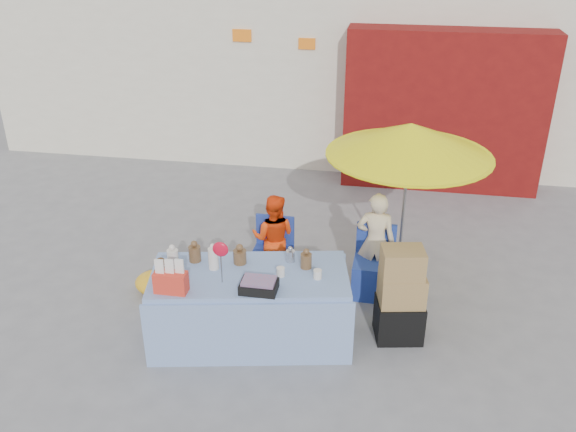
% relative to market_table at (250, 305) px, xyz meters
% --- Properties ---
extents(ground, '(80.00, 80.00, 0.00)m').
position_rel_market_table_xyz_m(ground, '(-0.02, 0.43, -0.42)').
color(ground, slate).
rests_on(ground, ground).
extents(market_table, '(2.26, 1.37, 1.28)m').
position_rel_market_table_xyz_m(market_table, '(0.00, 0.00, 0.00)').
color(market_table, '#7F9CCB').
rests_on(market_table, ground).
extents(chair_left, '(0.49, 0.48, 0.85)m').
position_rel_market_table_xyz_m(chair_left, '(0.02, 1.11, -0.16)').
color(chair_left, '#21399A').
rests_on(chair_left, ground).
extents(chair_right, '(0.49, 0.48, 0.85)m').
position_rel_market_table_xyz_m(chair_right, '(1.27, 1.11, -0.16)').
color(chair_right, '#21399A').
rests_on(chair_right, ground).
extents(vendor_orange, '(0.57, 0.45, 1.15)m').
position_rel_market_table_xyz_m(vendor_orange, '(0.02, 1.24, 0.16)').
color(vendor_orange, '#FF410D').
rests_on(vendor_orange, ground).
extents(vendor_beige, '(0.47, 0.32, 1.28)m').
position_rel_market_table_xyz_m(vendor_beige, '(1.27, 1.24, 0.22)').
color(vendor_beige, beige).
rests_on(vendor_beige, ground).
extents(umbrella, '(1.90, 1.90, 2.09)m').
position_rel_market_table_xyz_m(umbrella, '(1.57, 1.39, 1.47)').
color(umbrella, gray).
rests_on(umbrella, ground).
extents(box_stack, '(0.56, 0.49, 1.10)m').
position_rel_market_table_xyz_m(box_stack, '(1.59, 0.28, 0.09)').
color(box_stack, black).
rests_on(box_stack, ground).
extents(tarp_bundle, '(0.72, 0.65, 0.27)m').
position_rel_market_table_xyz_m(tarp_bundle, '(-1.30, 0.67, -0.28)').
color(tarp_bundle, gold).
rests_on(tarp_bundle, ground).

